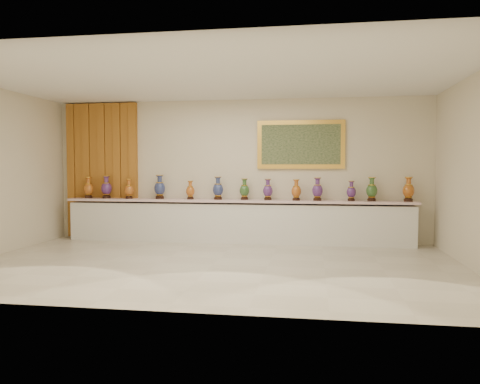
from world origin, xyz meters
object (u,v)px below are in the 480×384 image
Objects in this scene: counter at (236,222)px; vase_0 at (89,189)px; vase_2 at (129,190)px; vase_1 at (106,188)px.

vase_0 reaches higher than counter.
vase_2 is (0.93, -0.00, -0.02)m from vase_0.
vase_1 is (-2.87, 0.01, 0.68)m from counter.
vase_1 is at bearing 174.19° from vase_2.
counter is at bearing 0.69° from vase_0.
counter is 14.90× the size of vase_1.
counter is 17.25× the size of vase_2.
counter is 3.33m from vase_0.
counter is 15.77× the size of vase_0.
counter is at bearing 1.07° from vase_2.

